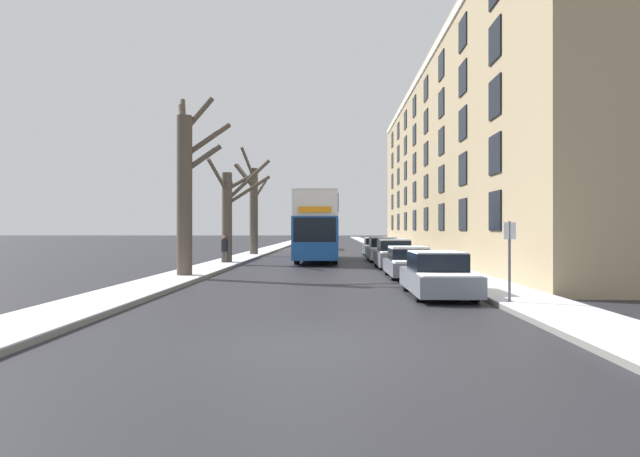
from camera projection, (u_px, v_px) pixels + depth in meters
ground_plane at (305, 345)px, 8.82m from camera, size 320.00×320.00×0.00m
sidewalk_left at (282, 245)px, 61.96m from camera, size 2.08×130.00×0.16m
sidewalk_right at (376, 245)px, 61.65m from camera, size 2.08×130.00×0.16m
terrace_facade_right at (482, 162)px, 36.35m from camera, size 9.10×44.02×13.87m
bare_tree_left_0 at (186, 185)px, 20.75m from camera, size 2.42×2.07×7.88m
bare_tree_left_1 at (230, 211)px, 29.01m from camera, size 3.25×4.44×6.19m
bare_tree_left_2 at (253, 206)px, 38.32m from camera, size 2.53×4.02×8.18m
double_decker_bus at (318, 224)px, 32.22m from camera, size 2.60×10.43×4.28m
parked_car_0 at (437, 275)px, 15.29m from camera, size 1.78×4.10×1.37m
parked_car_1 at (409, 263)px, 21.14m from camera, size 1.78×3.90×1.32m
parked_car_2 at (394, 255)px, 26.26m from camera, size 1.82×4.24×1.54m
parked_car_3 at (383, 250)px, 32.00m from camera, size 1.89×4.04×1.55m
parked_car_4 at (375, 247)px, 38.31m from camera, size 1.68×4.47×1.41m
oncoming_van at (312, 238)px, 51.34m from camera, size 2.09×5.41×2.13m
pedestrian_left_sidewalk at (224, 249)px, 28.48m from camera, size 0.37×0.37×1.69m
street_sign_post at (509, 258)px, 12.97m from camera, size 0.32×0.07×2.26m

